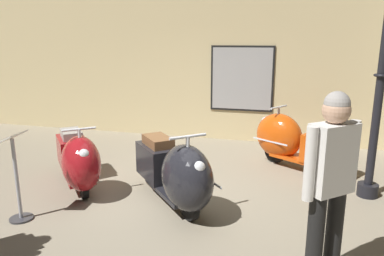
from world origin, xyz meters
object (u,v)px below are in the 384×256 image
at_px(scooter_2, 292,141).
at_px(lamppost, 380,84).
at_px(scooter_0, 78,160).
at_px(info_stanchion, 17,184).
at_px(visitor_1, 330,176).
at_px(scooter_1, 177,173).

height_order(scooter_2, lamppost, lamppost).
xyz_separation_m(scooter_0, scooter_2, (2.99, 1.84, 0.01)).
bearing_deg(scooter_2, scooter_0, 63.71).
bearing_deg(scooter_0, info_stanchion, -52.11).
bearing_deg(info_stanchion, scooter_2, 41.74).
bearing_deg(visitor_1, scooter_2, -37.10).
xyz_separation_m(lamppost, visitor_1, (-0.76, -2.13, -0.58)).
height_order(lamppost, info_stanchion, lamppost).
distance_m(visitor_1, info_stanchion, 3.53).
relative_size(scooter_1, scooter_2, 0.97).
distance_m(scooter_1, scooter_2, 2.50).
bearing_deg(scooter_0, visitor_1, 28.18).
height_order(scooter_2, info_stanchion, info_stanchion).
xyz_separation_m(scooter_1, visitor_1, (1.71, -1.06, 0.53)).
bearing_deg(scooter_2, visitor_1, 127.41).
relative_size(scooter_0, lamppost, 0.49).
bearing_deg(lamppost, scooter_0, -167.95).
relative_size(scooter_0, visitor_1, 0.88).
bearing_deg(info_stanchion, scooter_0, 78.59).
bearing_deg(visitor_1, scooter_1, 15.91).
xyz_separation_m(visitor_1, info_stanchion, (-3.48, 0.26, -0.55)).
bearing_deg(lamppost, scooter_2, 137.11).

